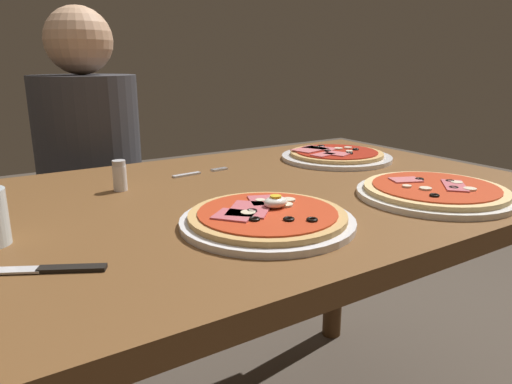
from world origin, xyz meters
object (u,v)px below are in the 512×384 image
Objects in this scene: pizza_across_left at (435,192)px; knife at (43,269)px; pizza_foreground at (267,218)px; diner_person at (94,207)px; pizza_across_right at (336,156)px; fork at (197,173)px; dining_table at (255,238)px; salt_shaker at (120,176)px.

knife is at bearing 175.88° from pizza_across_left.
pizza_foreground is 0.91m from diner_person.
pizza_across_right reaches higher than fork.
pizza_foreground reaches higher than pizza_across_right.
dining_table is 0.72m from diner_person.
dining_table is 19.38× the size of salt_shaker.
diner_person is at bearing 83.04° from salt_shaker.
pizza_across_right is 0.80m from diner_person.
knife is 2.69× the size of salt_shaker.
salt_shaker is at bearing 111.34° from pizza_foreground.
dining_table is 0.25m from pizza_foreground.
fork is at bearing 80.83° from pizza_foreground.
pizza_foreground is at bearing -1.36° from knife.
salt_shaker is 0.57m from diner_person.
pizza_across_left is 1.77× the size of knife.
knife is 0.42m from salt_shaker.
pizza_across_right is at bearing -0.22° from salt_shaker.
diner_person reaches higher than fork.
pizza_across_right is (0.48, 0.36, -0.00)m from pizza_foreground.
fork is (-0.32, 0.46, -0.01)m from pizza_across_left.
diner_person reaches higher than pizza_across_right.
pizza_foreground is 0.36m from knife.
salt_shaker is at bearing 58.44° from knife.
pizza_across_left reaches higher than dining_table.
salt_shaker is at bearing 142.50° from pizza_across_left.
knife is 0.15× the size of diner_person.
dining_table is at bearing -33.96° from salt_shaker.
pizza_across_left is 0.27× the size of diner_person.
dining_table is at bearing 62.71° from pizza_foreground.
pizza_across_left is 1.01× the size of pizza_across_right.
salt_shaker is (-0.63, 0.00, 0.02)m from pizza_across_right.
fork is at bearing 99.40° from dining_table.
knife is (-0.46, -0.19, 0.11)m from dining_table.
salt_shaker is at bearing -166.37° from fork.
knife is 0.94m from diner_person.
diner_person reaches higher than knife.
pizza_across_left is 2.01× the size of fork.
pizza_across_left and pizza_across_right have the same top height.
fork is at bearing 125.18° from pizza_across_left.
dining_table is 4.29× the size of pizza_foreground.
diner_person is at bearing 72.25° from knife.
fork is at bearing 43.53° from knife.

